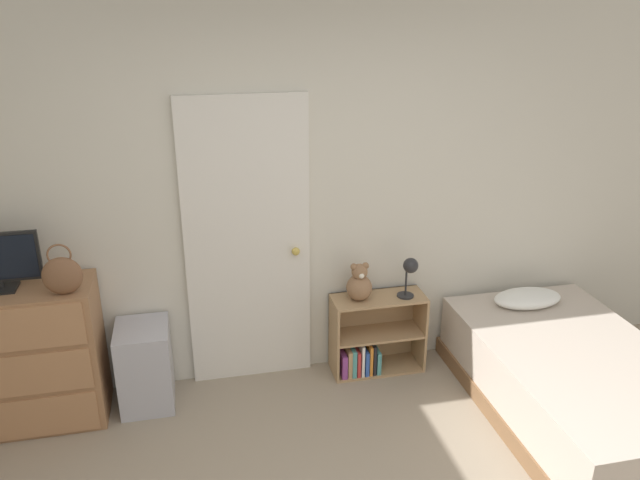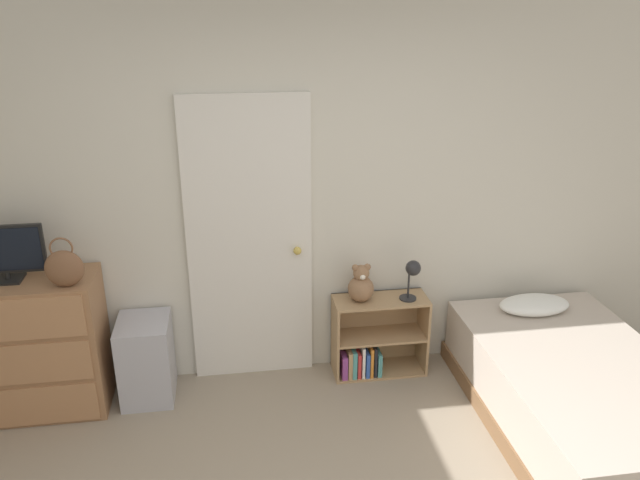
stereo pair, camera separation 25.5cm
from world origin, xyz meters
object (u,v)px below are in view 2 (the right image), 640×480
object	(u,v)px
dresser	(29,346)
desk_lamp	(412,272)
bed	(578,393)
teddy_bear	(361,285)
bookshelf	(373,342)
handbag	(64,268)
tv	(3,252)
storage_bin	(146,359)

from	to	relation	value
dresser	desk_lamp	distance (m)	2.57
desk_lamp	bed	world-z (taller)	desk_lamp
teddy_bear	bookshelf	bearing A→B (deg)	2.93
dresser	desk_lamp	world-z (taller)	dresser
handbag	bookshelf	bearing A→B (deg)	6.45
dresser	bed	size ratio (longest dim) A/B	0.49
teddy_bear	bed	world-z (taller)	teddy_bear
tv	bookshelf	size ratio (longest dim) A/B	0.74
teddy_bear	desk_lamp	xyz separation A→B (m)	(0.35, -0.04, 0.09)
handbag	bookshelf	distance (m)	2.14
dresser	tv	size ratio (longest dim) A/B	1.90
bookshelf	handbag	bearing A→B (deg)	-173.55
desk_lamp	bed	distance (m)	1.29
bookshelf	teddy_bear	size ratio (longest dim) A/B	2.41
teddy_bear	desk_lamp	world-z (taller)	desk_lamp
tv	bed	world-z (taller)	tv
tv	desk_lamp	bearing A→B (deg)	0.84
storage_bin	bookshelf	world-z (taller)	bookshelf
storage_bin	desk_lamp	size ratio (longest dim) A/B	1.93
storage_bin	teddy_bear	xyz separation A→B (m)	(1.48, 0.06, 0.42)
tv	teddy_bear	bearing A→B (deg)	2.01
teddy_bear	bed	size ratio (longest dim) A/B	0.15
bed	tv	bearing A→B (deg)	168.34
bed	bookshelf	bearing A→B (deg)	144.84
tv	handbag	bearing A→B (deg)	-20.16
teddy_bear	desk_lamp	size ratio (longest dim) A/B	0.93
bookshelf	teddy_bear	bearing A→B (deg)	-177.07
handbag	storage_bin	xyz separation A→B (m)	(0.39, 0.15, -0.77)
dresser	storage_bin	xyz separation A→B (m)	(0.72, 0.03, -0.18)
storage_bin	desk_lamp	world-z (taller)	desk_lamp
handbag	teddy_bear	distance (m)	1.91
tv	handbag	size ratio (longest dim) A/B	1.55
dresser	bookshelf	xyz separation A→B (m)	(2.30, 0.09, -0.23)
dresser	storage_bin	distance (m)	0.74
teddy_bear	storage_bin	bearing A→B (deg)	-177.60
tv	handbag	distance (m)	0.41
tv	bookshelf	xyz separation A→B (m)	(2.34, 0.08, -0.89)
storage_bin	bed	distance (m)	2.82
dresser	bookshelf	distance (m)	2.31
handbag	desk_lamp	bearing A→B (deg)	4.55
tv	bed	size ratio (longest dim) A/B	0.26
bookshelf	desk_lamp	xyz separation A→B (m)	(0.25, -0.05, 0.56)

